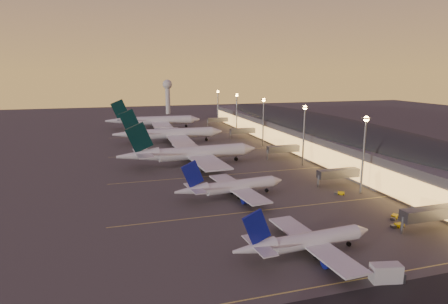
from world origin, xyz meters
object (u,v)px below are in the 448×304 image
radar_tower (168,91)px  airliner_narrow_north (231,187)px  catering_truck_a (388,273)px  baggage_tug_b (394,217)px  airliner_narrow_south (305,241)px  baggage_tug_d (350,230)px  baggage_tug_a (398,226)px  airliner_wide_near (190,153)px  airliner_wide_mid (169,134)px  baggage_tug_c (340,193)px  airliner_wide_far (154,121)px

radar_tower → airliner_narrow_north: bearing=-93.7°
radar_tower → catering_truck_a: bearing=-90.5°
baggage_tug_b → airliner_narrow_south: bearing=162.7°
radar_tower → baggage_tug_d: size_ratio=8.66×
catering_truck_a → baggage_tug_a: bearing=57.1°
airliner_wide_near → airliner_wide_mid: airliner_wide_mid is taller
airliner_narrow_south → baggage_tug_b: size_ratio=9.55×
radar_tower → baggage_tug_d: 285.97m
radar_tower → baggage_tug_b: 282.95m
baggage_tug_c → baggage_tug_d: (-14.53, -26.26, 0.05)m
baggage_tug_a → baggage_tug_c: size_ratio=1.03×
airliner_narrow_north → airliner_wide_far: 158.85m
airliner_wide_mid → baggage_tug_a: bearing=-73.1°
airliner_wide_far → baggage_tug_d: bearing=-80.0°
baggage_tug_a → airliner_narrow_north: bearing=136.2°
catering_truck_a → radar_tower: bearing=101.4°
airliner_wide_mid → baggage_tug_c: size_ratio=18.54×
baggage_tug_a → baggage_tug_b: 6.06m
airliner_wide_mid → baggage_tug_a: 141.65m
airliner_narrow_north → airliner_wide_near: 46.22m
baggage_tug_d → airliner_narrow_south: bearing=-172.3°
airliner_wide_near → airliner_wide_far: bearing=87.9°
airliner_wide_mid → airliner_wide_near: bearing=-88.2°
airliner_narrow_south → airliner_wide_near: 88.03m
catering_truck_a → baggage_tug_c: bearing=77.9°
radar_tower → baggage_tug_b: radar_tower is taller
airliner_wide_far → baggage_tug_b: size_ratio=18.46×
airliner_wide_far → airliner_wide_near: bearing=-86.6°
airliner_narrow_south → baggage_tug_c: size_ratio=10.25×
airliner_wide_far → airliner_narrow_north: bearing=-85.7°
airliner_wide_far → radar_tower: size_ratio=2.04×
baggage_tug_a → baggage_tug_c: bearing=90.1°
radar_tower → baggage_tug_c: size_ratio=9.70×
radar_tower → baggage_tug_d: bearing=-89.1°
radar_tower → baggage_tug_c: 260.45m
airliner_narrow_south → baggage_tug_c: airliner_narrow_south is taller
catering_truck_a → airliner_narrow_north: bearing=115.7°
airliner_wide_mid → baggage_tug_c: (40.05, -108.52, -4.70)m
airliner_wide_mid → catering_truck_a: 157.91m
airliner_narrow_south → airliner_wide_mid: size_ratio=0.55×
airliner_narrow_north → catering_truck_a: airliner_narrow_north is taller
baggage_tug_a → baggage_tug_d: size_ratio=0.92×
airliner_narrow_south → baggage_tug_b: (33.81, 11.52, -2.70)m
baggage_tug_a → baggage_tug_d: bearing=176.6°
airliner_wide_near → airliner_wide_far: size_ratio=0.93×
airliner_wide_near → baggage_tug_d: airliner_wide_near is taller
baggage_tug_a → baggage_tug_b: bearing=58.9°
airliner_narrow_south → airliner_wide_far: 200.65m
airliner_wide_far → baggage_tug_b: 194.11m
airliner_narrow_north → airliner_wide_far: size_ratio=0.57×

